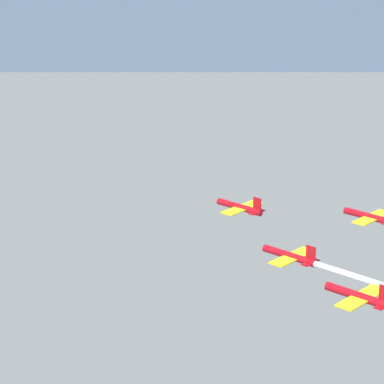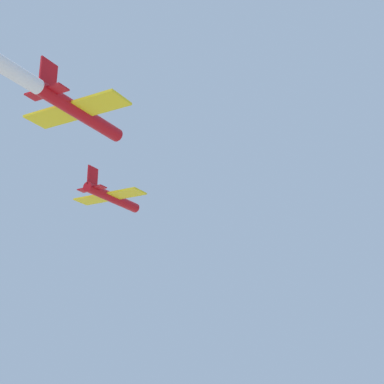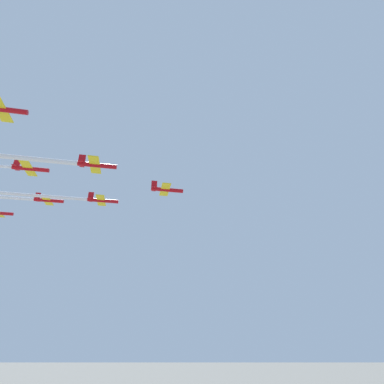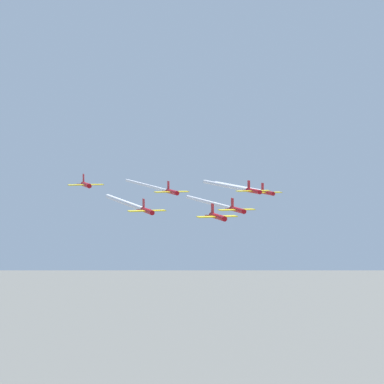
% 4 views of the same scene
% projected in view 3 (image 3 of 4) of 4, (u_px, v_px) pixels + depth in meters
% --- Properties ---
extents(jet_0, '(9.30, 8.78, 3.10)m').
position_uv_depth(jet_0, '(166.00, 190.00, 86.41)').
color(jet_0, '#B20C14').
extents(jet_1, '(9.30, 8.78, 3.10)m').
position_uv_depth(jet_1, '(102.00, 200.00, 92.59)').
color(jet_1, '#B20C14').
extents(jet_2, '(9.30, 8.78, 3.10)m').
position_uv_depth(jet_2, '(96.00, 165.00, 73.25)').
color(jet_2, '#B20C14').
extents(jet_3, '(9.30, 8.78, 3.10)m').
position_uv_depth(jet_3, '(48.00, 200.00, 100.21)').
color(jet_3, '#B20C14').
extents(jet_4, '(9.30, 8.78, 3.10)m').
position_uv_depth(jet_4, '(29.00, 169.00, 80.82)').
color(jet_4, '#B20C14').
extents(jet_5, '(9.30, 8.78, 3.10)m').
position_uv_depth(jet_5, '(2.00, 109.00, 62.25)').
color(jet_5, '#B20C14').
extents(smoke_trail_1, '(37.81, 3.80, 0.91)m').
position_uv_depth(smoke_trail_1, '(21.00, 194.00, 88.36)').
color(smoke_trail_1, white).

